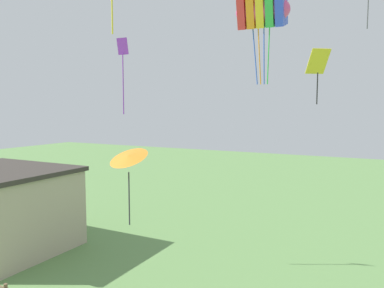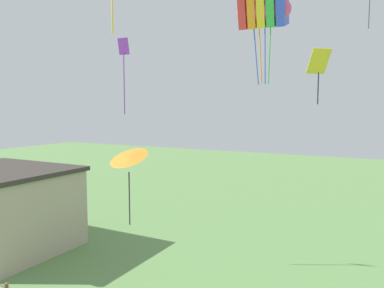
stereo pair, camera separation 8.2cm
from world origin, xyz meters
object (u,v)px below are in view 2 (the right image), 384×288
at_px(kite_orange_delta, 129,158).
at_px(kite_purple_streamer, 124,64).
at_px(kite_yellow_diamond, 319,65).
at_px(kite_rainbow_parafoil, 264,11).

relative_size(kite_orange_delta, kite_purple_streamer, 0.77).
distance_m(kite_yellow_diamond, kite_purple_streamer, 8.79).
bearing_deg(kite_yellow_diamond, kite_orange_delta, -132.19).
height_order(kite_yellow_diamond, kite_orange_delta, kite_yellow_diamond).
relative_size(kite_rainbow_parafoil, kite_orange_delta, 1.66).
xyz_separation_m(kite_rainbow_parafoil, kite_purple_streamer, (-5.46, -4.23, -2.71)).
distance_m(kite_rainbow_parafoil, kite_orange_delta, 10.75).
distance_m(kite_rainbow_parafoil, kite_purple_streamer, 7.42).
bearing_deg(kite_rainbow_parafoil, kite_orange_delta, -104.64).
bearing_deg(kite_purple_streamer, kite_yellow_diamond, 11.95).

